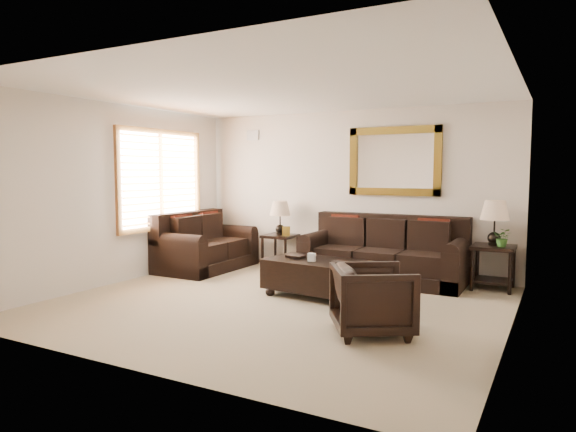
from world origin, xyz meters
The scene contains 11 objects.
room centered at (0.00, 0.00, 1.35)m, with size 5.51×5.01×2.71m.
window centered at (-2.70, 0.90, 1.55)m, with size 0.07×1.96×1.66m.
mirror centered at (0.78, 2.47, 1.85)m, with size 1.50×0.06×1.10m.
air_vent centered at (-1.90, 2.48, 2.35)m, with size 0.25×0.02×0.18m, color #999999.
sofa centered at (0.78, 2.02, 0.36)m, with size 2.45×1.06×1.00m.
loveseat centered at (-2.27, 1.46, 0.36)m, with size 1.04×1.75×0.98m.
end_table_left centered at (-1.16, 2.19, 0.76)m, with size 0.53×0.53×1.17m.
end_table_right centered at (2.34, 2.17, 0.83)m, with size 0.58×0.58×1.28m.
coffee_table centered at (0.32, 0.60, 0.31)m, with size 1.53×0.94×0.62m.
armchair centered at (1.49, -0.59, 0.40)m, with size 0.77×0.72×0.80m, color black.
potted_plant centered at (2.47, 2.06, 0.74)m, with size 0.24×0.27×0.21m, color #316121.
Camera 1 is at (3.19, -5.61, 1.69)m, focal length 32.00 mm.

